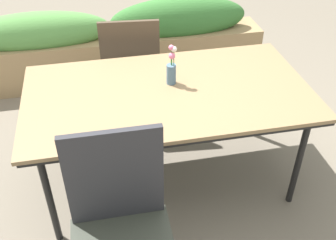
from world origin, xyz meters
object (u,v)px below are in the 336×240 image
object	(u,v)px
dining_table	(168,97)
chair_near_left	(121,226)
flower_vase	(171,69)
planter_box	(113,44)
chair_far_side	(130,62)

from	to	relation	value
dining_table	chair_near_left	size ratio (longest dim) A/B	1.70
chair_near_left	flower_vase	xyz separation A→B (m)	(0.42, 0.88, 0.28)
chair_near_left	planter_box	xyz separation A→B (m)	(0.16, 2.28, -0.21)
chair_far_side	planter_box	size ratio (longest dim) A/B	0.32
chair_far_side	chair_near_left	bearing A→B (deg)	-93.66
dining_table	chair_near_left	xyz separation A→B (m)	(-0.39, -0.80, -0.13)
dining_table	flower_vase	distance (m)	0.17
planter_box	flower_vase	bearing A→B (deg)	-79.47
dining_table	flower_vase	xyz separation A→B (m)	(0.04, 0.08, 0.15)
chair_near_left	chair_far_side	bearing A→B (deg)	-98.38
chair_far_side	flower_vase	xyz separation A→B (m)	(0.17, -0.73, 0.32)
flower_vase	planter_box	world-z (taller)	flower_vase
dining_table	chair_far_side	distance (m)	0.84
dining_table	planter_box	size ratio (longest dim) A/B	0.60
flower_vase	planter_box	distance (m)	1.50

